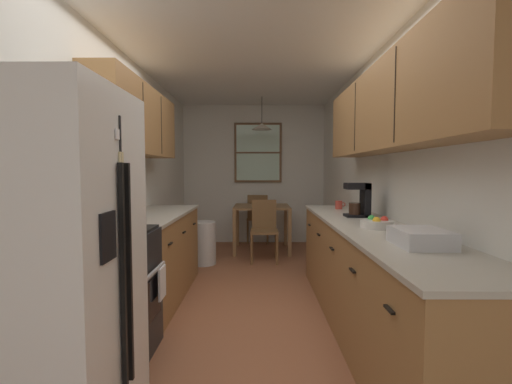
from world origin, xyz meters
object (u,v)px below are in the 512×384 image
dish_rack (421,238)px  microwave_over_range (85,125)px  stove_range (106,294)px  dining_chair_far (258,216)px  dining_table (262,213)px  mug_by_coffeemaker (339,205)px  dining_chair_near (264,227)px  trash_bin (204,243)px  coffee_maker (360,199)px  storage_canister (134,211)px  refrigerator (51,265)px  table_serving_bowl (264,204)px  fruit_bowl (377,223)px

dish_rack → microwave_over_range: bearing=169.6°
stove_range → dining_chair_far: stove_range is taller
dining_table → mug_by_coffeemaker: 2.00m
dining_chair_near → trash_bin: (-0.87, -0.21, -0.19)m
dining_chair_far → coffee_maker: 3.30m
dining_table → storage_canister: storage_canister is taller
stove_range → dining_table: stove_range is taller
trash_bin → refrigerator: bearing=-94.3°
trash_bin → dining_chair_far: bearing=62.0°
trash_bin → dining_chair_near: bearing=13.3°
microwave_over_range → dish_rack: (2.14, -0.39, -0.71)m
table_serving_bowl → dish_rack: bearing=-76.8°
stove_range → dining_table: size_ratio=1.20×
storage_canister → mug_by_coffeemaker: size_ratio=1.43×
mug_by_coffeemaker → table_serving_bowl: mug_by_coffeemaker is taller
dining_table → mug_by_coffeemaker: mug_by_coffeemaker is taller
dining_table → coffee_maker: 2.67m
refrigerator → dining_chair_near: bearing=72.1°
dining_chair_near → coffee_maker: bearing=-64.3°
microwave_over_range → table_serving_bowl: size_ratio=3.27×
refrigerator → dining_chair_near: 3.66m
stove_range → dish_rack: 2.12m
dining_chair_near → coffee_maker: (0.88, -1.84, 0.57)m
refrigerator → table_serving_bowl: bearing=74.4°
dining_chair_near → microwave_over_range: bearing=-115.0°
mug_by_coffeemaker → coffee_maker: bearing=-86.6°
microwave_over_range → dining_chair_far: 4.34m
dining_chair_far → dining_chair_near: bearing=-86.0°
dining_chair_near → mug_by_coffeemaker: 1.49m
microwave_over_range → coffee_maker: microwave_over_range is taller
dining_table → table_serving_bowl: 0.18m
stove_range → dining_chair_near: stove_range is taller
trash_bin → table_serving_bowl: table_serving_bowl is taller
refrigerator → dining_table: refrigerator is taller
dining_chair_near → dining_chair_far: same height
microwave_over_range → storage_canister: (0.11, 0.61, -0.67)m
microwave_over_range → fruit_bowl: size_ratio=2.34×
microwave_over_range → trash_bin: microwave_over_range is taller
fruit_bowl → dining_chair_far: bearing=103.7°
storage_canister → stove_range: bearing=-89.5°
refrigerator → fruit_bowl: 2.18m
microwave_over_range → fruit_bowl: microwave_over_range is taller
refrigerator → table_serving_bowl: refrigerator is taller
dining_table → fruit_bowl: fruit_bowl is taller
mug_by_coffeemaker → fruit_bowl: same height
dining_chair_near → dish_rack: (0.86, -3.14, 0.45)m
dish_rack → dining_chair_near: bearing=105.3°
trash_bin → mug_by_coffeemaker: (1.72, -0.93, 0.64)m
dining_table → fruit_bowl: bearing=-74.7°
coffee_maker → table_serving_bowl: size_ratio=1.84×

